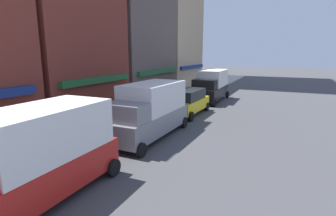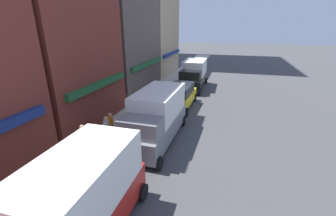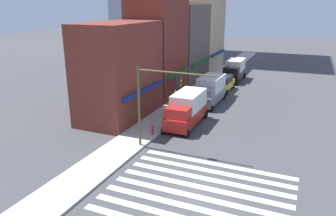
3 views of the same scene
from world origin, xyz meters
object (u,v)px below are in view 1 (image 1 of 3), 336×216
object	(u,v)px
suv_yellow	(188,101)
box_truck_grey	(149,110)
pedestrian_white_shirt	(97,121)
box_truck_red	(31,156)
box_truck_black	(211,85)
pedestrian_green_top	(71,125)
pedestrian_orange_vest	(102,118)

from	to	relation	value
suv_yellow	box_truck_grey	bearing A→B (deg)	-178.52
pedestrian_white_shirt	suv_yellow	bearing A→B (deg)	101.19
box_truck_red	box_truck_black	world-z (taller)	same
box_truck_grey	pedestrian_white_shirt	size ratio (longest dim) A/B	3.52
pedestrian_white_shirt	box_truck_grey	bearing A→B (deg)	62.11
box_truck_grey	box_truck_black	size ratio (longest dim) A/B	1.00
pedestrian_green_top	pedestrian_orange_vest	size ratio (longest dim) A/B	1.00
suv_yellow	pedestrian_white_shirt	size ratio (longest dim) A/B	2.68
suv_yellow	pedestrian_orange_vest	world-z (taller)	suv_yellow
box_truck_red	box_truck_grey	xyz separation A→B (m)	(7.48, 0.00, 0.00)
pedestrian_white_shirt	pedestrian_orange_vest	xyz separation A→B (m)	(0.51, 0.03, 0.00)
box_truck_red	pedestrian_orange_vest	bearing A→B (deg)	19.90
pedestrian_green_top	pedestrian_orange_vest	xyz separation A→B (m)	(1.82, -0.54, 0.00)
pedestrian_green_top	pedestrian_orange_vest	world-z (taller)	same
pedestrian_orange_vest	box_truck_black	bearing A→B (deg)	128.92
box_truck_red	pedestrian_green_top	distance (m)	5.45
box_truck_black	box_truck_red	bearing A→B (deg)	178.62
box_truck_grey	pedestrian_white_shirt	bearing A→B (deg)	124.83
pedestrian_white_shirt	box_truck_black	bearing A→B (deg)	108.64
box_truck_grey	pedestrian_green_top	size ratio (longest dim) A/B	3.52
box_truck_grey	pedestrian_white_shirt	xyz separation A→B (m)	(-1.61, 2.38, -0.51)
pedestrian_green_top	box_truck_red	bearing A→B (deg)	-107.34
suv_yellow	pedestrian_green_top	size ratio (longest dim) A/B	2.68
pedestrian_green_top	pedestrian_white_shirt	bearing A→B (deg)	16.52
box_truck_grey	suv_yellow	bearing A→B (deg)	0.80
suv_yellow	pedestrian_orange_vest	size ratio (longest dim) A/B	2.68
box_truck_red	suv_yellow	size ratio (longest dim) A/B	1.31
box_truck_black	box_truck_grey	bearing A→B (deg)	178.62
box_truck_red	box_truck_black	xyz separation A→B (m)	(20.18, 0.00, 0.00)
suv_yellow	box_truck_black	xyz separation A→B (m)	(6.47, -0.00, 0.56)
pedestrian_green_top	pedestrian_orange_vest	bearing A→B (deg)	23.35
box_truck_grey	pedestrian_green_top	distance (m)	4.18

